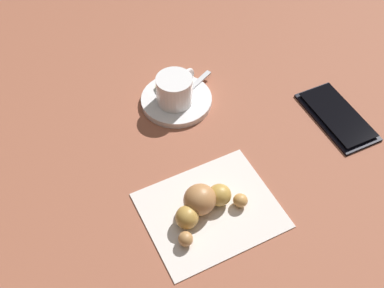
% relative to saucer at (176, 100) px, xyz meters
% --- Properties ---
extents(ground_plane, '(1.80, 1.80, 0.00)m').
position_rel_saucer_xyz_m(ground_plane, '(-0.10, -0.01, -0.01)').
color(ground_plane, '#9C573F').
extents(saucer, '(0.12, 0.12, 0.01)m').
position_rel_saucer_xyz_m(saucer, '(0.00, 0.00, 0.00)').
color(saucer, white).
rests_on(saucer, ground).
extents(espresso_cup, '(0.07, 0.08, 0.05)m').
position_rel_saucer_xyz_m(espresso_cup, '(-0.01, 0.00, 0.03)').
color(espresso_cup, white).
rests_on(espresso_cup, saucer).
extents(teaspoon, '(0.08, 0.11, 0.01)m').
position_rel_saucer_xyz_m(teaspoon, '(-0.00, -0.01, 0.01)').
color(teaspoon, silver).
rests_on(teaspoon, saucer).
extents(sugar_packet, '(0.02, 0.07, 0.01)m').
position_rel_saucer_xyz_m(sugar_packet, '(0.03, -0.00, 0.01)').
color(sugar_packet, beige).
rests_on(sugar_packet, saucer).
extents(napkin, '(0.19, 0.22, 0.00)m').
position_rel_saucer_xyz_m(napkin, '(-0.23, 0.01, -0.00)').
color(napkin, silver).
rests_on(napkin, ground).
extents(croissant, '(0.09, 0.12, 0.04)m').
position_rel_saucer_xyz_m(croissant, '(-0.23, 0.02, 0.02)').
color(croissant, tan).
rests_on(croissant, napkin).
extents(cell_phone, '(0.16, 0.10, 0.01)m').
position_rel_saucer_xyz_m(cell_phone, '(-0.11, -0.25, -0.00)').
color(cell_phone, black).
rests_on(cell_phone, ground).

